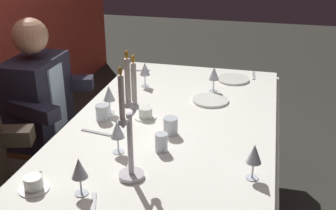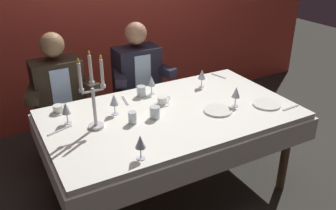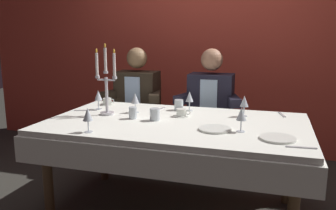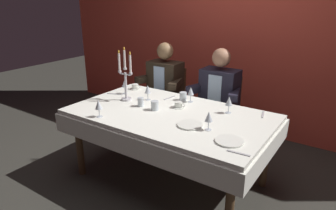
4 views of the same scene
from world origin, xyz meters
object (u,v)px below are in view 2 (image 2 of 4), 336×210
Objects in this scene: dining_table at (172,125)px; coffee_cup_1 at (163,101)px; wine_glass_0 at (66,109)px; wine_glass_2 at (140,142)px; dinner_plate_1 at (218,110)px; water_tumbler_1 at (141,91)px; wine_glass_4 at (202,75)px; coffee_cup_0 at (58,109)px; water_tumbler_2 at (132,118)px; wine_glass_3 at (114,100)px; wine_glass_1 at (236,93)px; seated_diner_1 at (137,74)px; water_tumbler_0 at (155,112)px; wine_glass_5 at (151,81)px; seated_diner_0 at (58,88)px; candelabra at (93,98)px; dinner_plate_0 at (267,104)px.

coffee_cup_1 is (0.01, 0.16, 0.15)m from dining_table.
wine_glass_0 and wine_glass_2 have the same top height.
water_tumbler_1 reaches higher than dinner_plate_1.
wine_glass_4 reaches higher than coffee_cup_0.
coffee_cup_1 is at bearing 27.43° from water_tumbler_2.
wine_glass_3 is at bearing -32.19° from coffee_cup_0.
wine_glass_1 is 1.11m from seated_diner_1.
coffee_cup_0 is (-0.29, 0.86, -0.09)m from wine_glass_2.
coffee_cup_1 is (-0.46, -0.14, -0.09)m from wine_glass_4.
coffee_cup_1 is at bearing 47.97° from water_tumbler_0.
coffee_cup_1 is at bearing -97.89° from seated_diner_1.
wine_glass_3 is 0.44m from coffee_cup_0.
wine_glass_5 is 1.81× the size of water_tumbler_2.
coffee_cup_0 is (-0.78, 0.03, -0.09)m from wine_glass_5.
seated_diner_0 reaches higher than wine_glass_4.
coffee_cup_1 is (0.40, -0.02, -0.09)m from wine_glass_3.
wine_glass_1 is 1.37m from coffee_cup_0.
dining_table is at bearing -53.51° from seated_diner_0.
coffee_cup_1 is at bearing -3.75° from wine_glass_0.
wine_glass_4 is at bearing 71.74° from dinner_plate_1.
dining_table is 0.44m from wine_glass_5.
wine_glass_3 is 0.87m from wine_glass_4.
water_tumbler_1 is 0.07× the size of seated_diner_0.
wine_glass_2 is at bearing -159.58° from dinner_plate_1.
wine_glass_5 reaches higher than coffee_cup_1.
coffee_cup_1 is (-0.48, 0.31, -0.09)m from wine_glass_1.
candelabra is at bearing -85.17° from seated_diner_0.
wine_glass_5 is at bearing 87.84° from dining_table.
wine_glass_1 is at bearing 2.51° from dinner_plate_1.
seated_diner_1 reaches higher than dinner_plate_0.
dining_table is 0.68m from candelabra.
wine_glass_5 is at bearing 28.52° from candelabra.
wine_glass_0 is at bearing 162.41° from dinner_plate_0.
wine_glass_0 reaches higher than dinner_plate_1.
dinner_plate_0 is 0.28m from wine_glass_1.
dinner_plate_1 is 1.43m from seated_diner_0.
coffee_cup_0 is at bearing 152.28° from dinner_plate_1.
coffee_cup_0 is at bearing 144.59° from water_tumbler_0.
wine_glass_3 is 1.24× the size of coffee_cup_1.
wine_glass_0 is 1.24× the size of coffee_cup_1.
wine_glass_1 is at bearing -10.60° from candelabra.
dining_table is 0.42m from water_tumbler_1.
candelabra reaches higher than coffee_cup_1.
dinner_plate_1 is 1.13m from wine_glass_0.
dinner_plate_1 is 1.35× the size of wine_glass_4.
seated_diner_1 is (0.09, 0.51, -0.12)m from wine_glass_5.
wine_glass_4 is (0.86, 0.12, 0.00)m from wine_glass_3.
wine_glass_4 is 1.24m from coffee_cup_0.
candelabra is at bearing -151.48° from wine_glass_5.
wine_glass_2 is at bearing -126.06° from water_tumbler_0.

